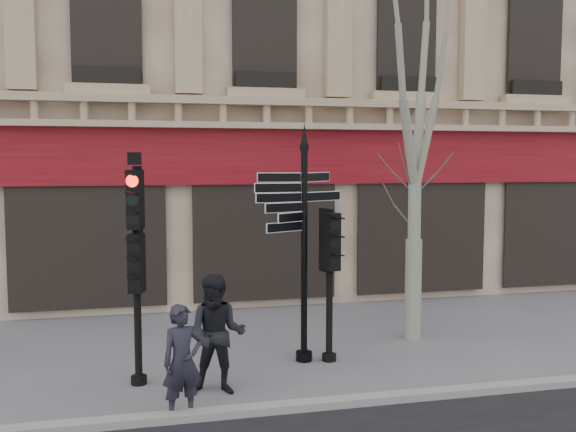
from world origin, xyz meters
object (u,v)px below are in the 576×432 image
(fingerpost, at_px, (304,203))
(traffic_signal_main, at_px, (136,239))
(plane_tree, at_px, (417,64))
(pedestrian_a, at_px, (182,362))
(traffic_signal_secondary, at_px, (330,258))
(pedestrian_b, at_px, (217,334))

(fingerpost, xyz_separation_m, traffic_signal_main, (-2.82, -0.55, -0.49))
(plane_tree, height_order, pedestrian_a, plane_tree)
(pedestrian_a, bearing_deg, traffic_signal_secondary, 19.33)
(fingerpost, height_order, traffic_signal_main, fingerpost)
(fingerpost, relative_size, pedestrian_b, 2.29)
(pedestrian_b, bearing_deg, pedestrian_a, -107.70)
(fingerpost, distance_m, traffic_signal_main, 2.92)
(traffic_signal_main, bearing_deg, pedestrian_a, -52.68)
(fingerpost, relative_size, pedestrian_a, 2.64)
(traffic_signal_main, height_order, pedestrian_a, traffic_signal_main)
(traffic_signal_main, height_order, pedestrian_b, traffic_signal_main)
(fingerpost, xyz_separation_m, pedestrian_a, (-2.24, -2.05, -2.00))
(fingerpost, bearing_deg, traffic_signal_main, 175.98)
(traffic_signal_main, bearing_deg, fingerpost, 27.18)
(traffic_signal_secondary, bearing_deg, pedestrian_a, -158.23)
(traffic_signal_secondary, xyz_separation_m, pedestrian_b, (-2.10, -1.13, -0.92))
(plane_tree, xyz_separation_m, pedestrian_a, (-4.70, -2.96, -4.56))
(fingerpost, distance_m, traffic_signal_secondary, 1.06)
(traffic_signal_secondary, relative_size, pedestrian_a, 1.66)
(traffic_signal_secondary, height_order, plane_tree, plane_tree)
(fingerpost, xyz_separation_m, plane_tree, (2.46, 0.91, 2.56))
(fingerpost, bearing_deg, pedestrian_a, -152.45)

